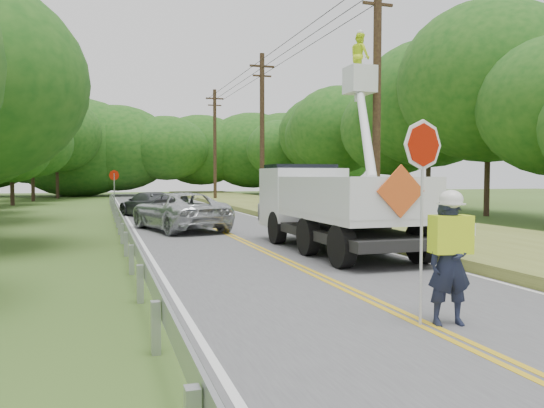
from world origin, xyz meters
name	(u,v)px	position (x,y,z in m)	size (l,w,h in m)	color
ground	(367,299)	(0.00, 0.00, 0.00)	(140.00, 140.00, 0.00)	#3B501D
road	(217,229)	(0.00, 14.00, 0.01)	(7.20, 96.00, 0.03)	#4C4C4E
guardrail	(120,217)	(-4.02, 14.91, 0.55)	(0.18, 48.00, 0.77)	#9D9FA4
utility_poles	(301,118)	(5.00, 17.02, 5.27)	(1.60, 43.30, 10.00)	black
tall_grass_verge	(364,222)	(7.10, 14.00, 0.15)	(7.00, 96.00, 0.30)	#60672B
treeline_left	(12,127)	(-10.24, 29.60, 5.47)	(10.69, 56.26, 10.48)	#332319
treeline_right	(406,117)	(15.63, 24.55, 6.42)	(11.44, 54.84, 12.18)	#332319
treeline_horizon	(137,148)	(-0.76, 56.23, 5.50)	(56.41, 13.31, 11.24)	#174914
flagger	(449,253)	(0.35, -2.00, 1.14)	(1.20, 0.57, 3.16)	#191E33
bucket_truck	(324,195)	(2.21, 7.33, 1.68)	(4.05, 7.82, 7.47)	black
suv_silver	(179,211)	(-1.63, 13.99, 0.82)	(2.66, 5.77, 1.60)	#BABDC1
suv_darkgrey	(149,204)	(-2.24, 22.13, 0.72)	(1.96, 4.82, 1.40)	#3A3D42
stop_sign_permanent	(114,186)	(-4.10, 21.19, 1.75)	(0.54, 0.20, 2.63)	#9D9FA4
yard_sign	(468,231)	(6.31, 5.38, 0.58)	(0.56, 0.07, 0.81)	white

